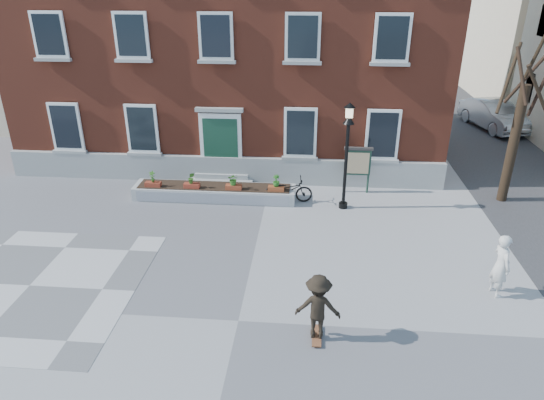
# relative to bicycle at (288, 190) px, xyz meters

# --- Properties ---
(ground) EXTENTS (100.00, 100.00, 0.00)m
(ground) POSITION_rel_bicycle_xyz_m (-0.83, -7.11, -0.49)
(ground) COLOR gray
(ground) RESTS_ON ground
(checker_patch) EXTENTS (6.00, 6.00, 0.01)m
(checker_patch) POSITION_rel_bicycle_xyz_m (-6.83, -6.11, -0.48)
(checker_patch) COLOR #5F6062
(checker_patch) RESTS_ON ground
(bicycle) EXTENTS (1.93, 0.89, 0.98)m
(bicycle) POSITION_rel_bicycle_xyz_m (0.00, 0.00, 0.00)
(bicycle) COLOR black
(bicycle) RESTS_ON ground
(parked_car) EXTENTS (2.81, 5.07, 1.58)m
(parked_car) POSITION_rel_bicycle_xyz_m (10.89, 10.79, 0.30)
(parked_car) COLOR #B1B3B6
(parked_car) RESTS_ON ground
(bystander) EXTENTS (0.56, 0.73, 1.79)m
(bystander) POSITION_rel_bicycle_xyz_m (5.91, -5.37, 0.40)
(bystander) COLOR silver
(bystander) RESTS_ON ground
(brick_building) EXTENTS (18.40, 10.85, 12.60)m
(brick_building) POSITION_rel_bicycle_xyz_m (-2.83, 6.87, 5.81)
(brick_building) COLOR brown
(brick_building) RESTS_ON ground
(planter_assembly) EXTENTS (6.20, 1.12, 1.15)m
(planter_assembly) POSITION_rel_bicycle_xyz_m (-2.81, 0.07, -0.18)
(planter_assembly) COLOR #B5B5B1
(planter_assembly) RESTS_ON ground
(bare_tree) EXTENTS (1.83, 1.83, 6.16)m
(bare_tree) POSITION_rel_bicycle_xyz_m (8.18, 0.90, 2.30)
(bare_tree) COLOR black
(bare_tree) RESTS_ON ground
(lamp_post) EXTENTS (0.40, 0.40, 3.93)m
(lamp_post) POSITION_rel_bicycle_xyz_m (2.08, -0.31, 2.05)
(lamp_post) COLOR black
(lamp_post) RESTS_ON ground
(notice_board) EXTENTS (1.10, 0.16, 1.87)m
(notice_board) POSITION_rel_bicycle_xyz_m (2.64, 1.15, 0.77)
(notice_board) COLOR #1B3624
(notice_board) RESTS_ON ground
(skateboarder) EXTENTS (1.09, 0.78, 1.72)m
(skateboarder) POSITION_rel_bicycle_xyz_m (1.12, -7.55, 0.40)
(skateboarder) COLOR brown
(skateboarder) RESTS_ON ground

